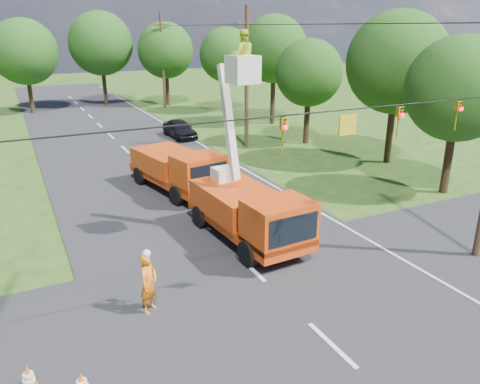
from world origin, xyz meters
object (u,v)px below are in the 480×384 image
bucket_truck (249,201)px  pole_right_mid (247,78)px  ground_worker (149,283)px  traffic_cone_7 (237,167)px  pole_right_far (163,61)px  tree_right_b (397,63)px  tree_far_c (166,50)px  tree_right_e (226,55)px  tree_right_c (309,73)px  second_truck (178,169)px  tree_right_d (274,49)px  distant_car (180,129)px  tree_far_b (101,44)px  tree_right_a (459,89)px  traffic_cone_5 (28,378)px  traffic_cone_2 (262,225)px  traffic_cone_3 (246,198)px  tree_far_a (24,52)px

bucket_truck → pole_right_mid: size_ratio=0.85×
ground_worker → bucket_truck: bearing=-10.5°
traffic_cone_7 → pole_right_far: 26.40m
tree_right_b → tree_far_c: (-5.50, 30.00, -0.37)m
tree_right_e → tree_right_c: bearing=-92.1°
second_truck → bucket_truck: bearing=-96.7°
second_truck → tree_right_b: 15.36m
tree_right_d → distant_car: bearing=-169.0°
pole_right_far → tree_far_b: 7.63m
pole_right_far → distant_car: bearing=-103.2°
tree_right_a → tree_right_b: 6.25m
traffic_cone_5 → tree_right_d: bearing=50.1°
second_truck → tree_far_b: tree_far_b is taller
traffic_cone_2 → tree_right_a: size_ratio=0.09×
distant_car → traffic_cone_5: (-12.79, -25.12, -0.38)m
ground_worker → traffic_cone_5: ground_worker is taller
second_truck → traffic_cone_3: 4.36m
tree_right_c → tree_right_b: bearing=-75.6°
second_truck → traffic_cone_5: second_truck is taller
bucket_truck → second_truck: size_ratio=1.22×
traffic_cone_7 → pole_right_mid: (3.55, 5.73, 4.75)m
traffic_cone_5 → tree_right_a: 22.73m
tree_right_e → tree_far_a: size_ratio=0.91×
distant_car → tree_right_c: (8.20, -6.10, 4.58)m
bucket_truck → traffic_cone_2: bucket_truck is taller
traffic_cone_7 → tree_right_d: (9.85, 12.73, 6.32)m
ground_worker → tree_far_c: size_ratio=0.22×
traffic_cone_3 → tree_right_a: bearing=-15.8°
second_truck → tree_far_b: (2.47, 32.44, 5.52)m
traffic_cone_3 → tree_far_c: bearing=78.7°
tree_right_c → tree_right_d: tree_right_d is taller
ground_worker → tree_right_e: (17.92, 33.01, 4.80)m
tree_right_d → tree_far_b: tree_far_b is taller
ground_worker → traffic_cone_2: 7.19m
distant_car → bucket_truck: bearing=-103.3°
traffic_cone_2 → second_truck: bearing=102.0°
pole_right_far → tree_right_a: 34.37m
tree_far_b → traffic_cone_7: bearing=-86.4°
tree_right_a → second_truck: bearing=153.2°
tree_right_a → tree_right_e: size_ratio=0.96×
second_truck → tree_right_c: bearing=16.0°
ground_worker → tree_far_a: bearing=48.6°
distant_car → tree_right_a: tree_right_a is taller
traffic_cone_3 → tree_right_e: (10.92, 26.00, 5.45)m
traffic_cone_5 → tree_right_c: bearing=42.2°
second_truck → tree_right_c: (12.67, 6.44, 4.02)m
bucket_truck → tree_right_d: tree_right_d is taller
distant_car → traffic_cone_3: size_ratio=6.08×
distant_car → tree_right_b: (10.00, -13.10, 5.70)m
ground_worker → distant_car: ground_worker is taller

